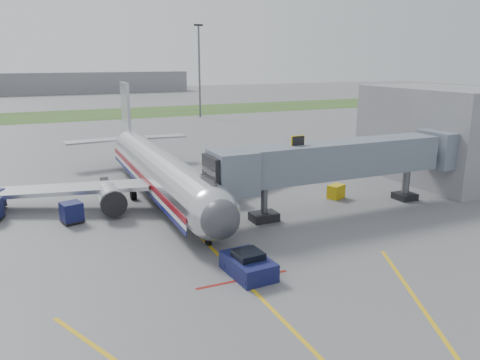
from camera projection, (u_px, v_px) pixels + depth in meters
name	position (u px, v px, depth m)	size (l,w,h in m)	color
ground	(219.00, 255.00, 31.81)	(400.00, 400.00, 0.00)	#565659
grass_strip	(80.00, 115.00, 111.38)	(300.00, 25.00, 0.01)	#2D4C1E
apron_markings	(269.00, 306.00, 25.27)	(21.52, 50.00, 0.01)	gold
airliner	(160.00, 170.00, 44.63)	(32.10, 35.67, 10.25)	silver
jet_bridge	(336.00, 161.00, 40.18)	(25.30, 4.00, 6.90)	slate
terminal	(439.00, 134.00, 51.22)	(10.00, 16.00, 10.00)	slate
light_mast_right	(199.00, 69.00, 105.27)	(2.00, 0.44, 20.40)	#595B60
distant_terminal	(30.00, 83.00, 177.16)	(120.00, 14.00, 8.00)	slate
pushback_tug	(248.00, 265.00, 28.79)	(2.52, 3.84, 1.53)	#0D173B
baggage_cart_a	(72.00, 212.00, 37.91)	(1.93, 1.93, 1.72)	#0D173B
belt_loader	(109.00, 196.00, 43.99)	(1.34, 3.76, 1.82)	#0D173B
ground_power_cart	(336.00, 192.00, 44.73)	(1.91, 1.62, 1.30)	#C7A30B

